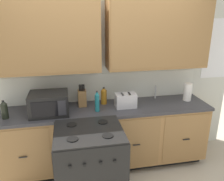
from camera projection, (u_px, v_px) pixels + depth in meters
ground_plane at (110, 177)px, 3.15m from camera, size 8.00×8.00×0.00m
wall_unit at (103, 51)px, 3.08m from camera, size 4.07×0.40×2.52m
counter_run at (106, 136)px, 3.28m from camera, size 2.90×0.64×0.92m
stove_range at (90, 166)px, 2.64m from camera, size 0.76×0.68×0.95m
microwave at (49, 103)px, 2.90m from camera, size 0.48×0.37×0.28m
toaster at (126, 100)px, 3.12m from camera, size 0.28×0.18×0.19m
knife_block at (82, 98)px, 3.16m from camera, size 0.11×0.14×0.31m
sink_faucet at (155, 92)px, 3.44m from camera, size 0.02×0.02×0.20m
paper_towel_roll at (188, 92)px, 3.35m from camera, size 0.12×0.12×0.26m
bottle_amber at (104, 96)px, 3.22m from camera, size 0.08×0.08×0.24m
bottle_dark at (4, 110)px, 2.78m from camera, size 0.08×0.08×0.23m
bottle_teal at (97, 101)px, 2.98m from camera, size 0.06×0.06×0.28m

